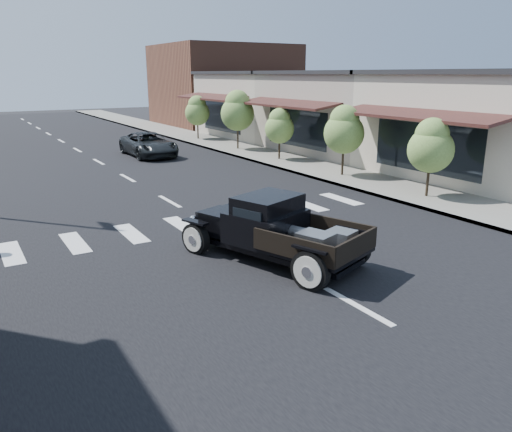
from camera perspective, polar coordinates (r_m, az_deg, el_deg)
ground at (r=12.58m, az=2.19°, el=-5.15°), size 120.00×120.00×0.00m
road at (r=26.00m, az=-16.44°, el=5.30°), size 14.00×80.00×0.02m
road_markings at (r=21.29m, az=-12.84°, el=3.28°), size 12.00×60.00×0.06m
sidewalk_right at (r=29.30m, az=-0.13°, el=7.21°), size 3.00×80.00×0.15m
storefront_near at (r=25.64m, az=26.29°, el=9.24°), size 10.00×9.00×4.50m
storefront_mid at (r=31.40m, az=12.24°, el=11.44°), size 10.00×9.00×4.50m
storefront_far at (r=38.43m, az=2.81°, el=12.54°), size 10.00×9.00×4.50m
far_building_right at (r=47.22m, az=-3.68°, el=14.68°), size 11.00×10.00×7.00m
small_tree_a at (r=19.36m, az=19.25°, el=6.17°), size 1.66×1.66×2.77m
small_tree_b at (r=22.62m, az=9.98°, el=8.38°), size 1.78×1.78×2.97m
small_tree_c at (r=26.64m, az=2.69°, el=9.27°), size 1.54×1.54×2.57m
small_tree_d at (r=30.41m, az=-2.12°, el=10.84°), size 2.00×2.00×3.34m
small_tree_e at (r=35.49m, az=-6.70°, el=11.06°), size 1.70×1.70×2.83m
hotrod_pickup at (r=12.33m, az=2.14°, el=-1.44°), size 3.76×5.34×1.69m
second_car at (r=29.13m, az=-12.19°, el=7.97°), size 2.21×4.76×1.32m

